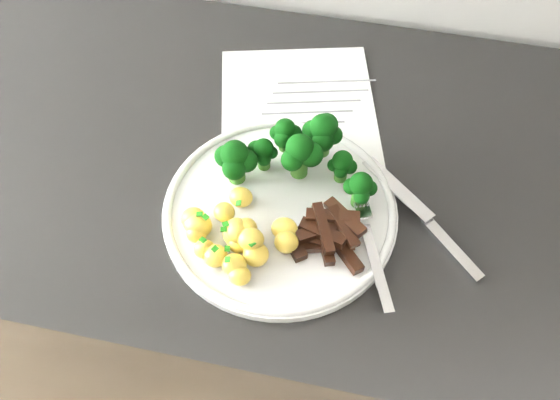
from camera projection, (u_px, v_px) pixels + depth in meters
counter at (326, 311)px, 1.14m from camera, size 2.33×0.58×0.87m
recipe_paper at (300, 125)px, 0.82m from camera, size 0.28×0.35×0.00m
plate at (280, 210)px, 0.74m from camera, size 0.29×0.29×0.02m
broccoli at (294, 152)px, 0.73m from camera, size 0.20×0.11×0.08m
potatoes at (234, 235)px, 0.70m from camera, size 0.14×0.13×0.04m
beef_strips at (325, 233)px, 0.70m from camera, size 0.11×0.09×0.03m
fork at (372, 247)px, 0.70m from camera, size 0.07×0.18×0.02m
knife at (435, 231)px, 0.72m from camera, size 0.16×0.15×0.02m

